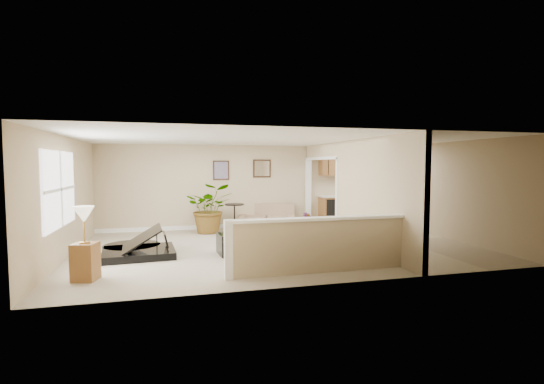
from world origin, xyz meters
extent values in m
plane|color=tan|center=(0.00, 0.00, 0.00)|extent=(9.00, 9.00, 0.00)
cube|color=tan|center=(0.00, 3.00, 1.25)|extent=(9.00, 0.04, 2.50)
cube|color=tan|center=(0.00, -3.00, 1.25)|extent=(9.00, 0.04, 2.50)
cube|color=tan|center=(-4.50, 0.00, 1.25)|extent=(0.04, 6.00, 2.50)
cube|color=tan|center=(4.50, 0.00, 1.25)|extent=(0.04, 6.00, 2.50)
cube|color=white|center=(0.00, 0.00, 2.50)|extent=(9.00, 6.00, 0.04)
cube|color=tan|center=(3.15, 0.00, 0.00)|extent=(2.70, 6.00, 0.01)
cube|color=tan|center=(1.80, -1.20, 1.25)|extent=(0.12, 3.60, 2.50)
cube|color=tan|center=(1.80, 1.77, 2.30)|extent=(0.12, 2.35, 0.40)
cube|color=tan|center=(0.15, -2.30, 0.47)|extent=(3.30, 0.12, 0.95)
cube|color=white|center=(0.15, -2.30, 0.96)|extent=(3.40, 0.22, 0.05)
cube|color=white|center=(-1.50, -2.30, 0.50)|extent=(0.14, 0.14, 1.00)
cube|color=white|center=(-4.49, -0.50, 1.45)|extent=(0.05, 2.15, 1.45)
cube|color=#342013|center=(-0.95, 2.98, 1.75)|extent=(0.48, 0.03, 0.58)
cube|color=#9A6280|center=(-0.95, 2.96, 1.75)|extent=(0.40, 0.01, 0.50)
cube|color=#342013|center=(0.30, 2.98, 1.80)|extent=(0.55, 0.03, 0.55)
cube|color=silver|center=(0.30, 2.96, 1.80)|extent=(0.46, 0.01, 0.46)
cube|color=olive|center=(3.30, 2.70, 0.45)|extent=(2.30, 0.60, 0.90)
cube|color=beige|center=(3.30, 2.70, 0.92)|extent=(2.36, 0.65, 0.04)
cube|color=black|center=(2.50, 2.69, 0.43)|extent=(0.60, 0.60, 0.84)
cube|color=olive|center=(3.30, 2.82, 1.95)|extent=(2.30, 0.35, 0.75)
cube|color=black|center=(-3.09, -0.20, 0.76)|extent=(1.52, 1.34, 0.30)
cylinder|color=black|center=(-3.24, 0.34, 0.76)|extent=(1.23, 1.23, 0.30)
cube|color=white|center=(-2.24, -0.20, 0.72)|extent=(0.29, 1.00, 0.02)
cube|color=black|center=(-3.19, -0.10, 1.03)|extent=(1.21, 1.22, 0.67)
cube|color=black|center=(-1.28, -0.50, 0.22)|extent=(0.39, 0.69, 0.44)
cube|color=tan|center=(0.37, 2.65, 0.23)|extent=(1.86, 1.38, 0.47)
cube|color=tan|center=(0.37, 3.01, 0.71)|extent=(1.66, 0.68, 0.49)
cube|color=tan|center=(-0.36, 2.65, 0.55)|extent=(0.46, 0.96, 0.18)
cube|color=tan|center=(1.11, 2.65, 0.55)|extent=(0.46, 0.96, 0.18)
cylinder|color=black|center=(-0.66, 2.33, 0.02)|extent=(0.40, 0.40, 0.03)
cylinder|color=black|center=(-0.66, 2.33, 0.40)|extent=(0.04, 0.04, 0.77)
cylinder|color=black|center=(-0.66, 2.33, 0.78)|extent=(0.55, 0.55, 0.03)
cylinder|color=black|center=(-1.36, 2.29, 0.14)|extent=(0.40, 0.40, 0.28)
imported|color=#164916|center=(-1.36, 2.29, 0.70)|extent=(1.36, 1.21, 1.40)
cylinder|color=black|center=(1.45, 2.09, 0.09)|extent=(0.26, 0.26, 0.18)
imported|color=#164916|center=(1.45, 2.09, 0.25)|extent=(0.36, 0.36, 0.50)
cube|color=olive|center=(-3.81, -1.78, 0.31)|extent=(0.44, 0.44, 0.62)
cylinder|color=#C19140|center=(-3.81, -1.78, 0.63)|extent=(0.17, 0.17, 0.02)
cylinder|color=#C19140|center=(-3.81, -1.78, 0.84)|extent=(0.03, 0.03, 0.42)
cone|color=beige|center=(-3.81, -1.78, 1.10)|extent=(0.33, 0.33, 0.27)
camera|label=1|loc=(-2.43, -8.78, 1.92)|focal=26.00mm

